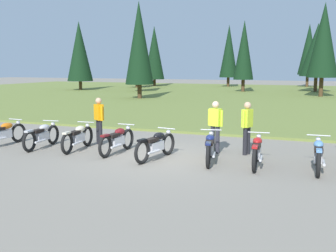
{
  "coord_description": "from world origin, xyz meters",
  "views": [
    {
      "loc": [
        4.57,
        -11.06,
        2.77
      ],
      "look_at": [
        0.0,
        0.6,
        0.9
      ],
      "focal_mm": 43.01,
      "sensor_mm": 36.0,
      "label": 1
    }
  ],
  "objects_px": {
    "motorcycle_maroon": "(117,140)",
    "motorcycle_navy": "(210,147)",
    "rider_checking_bike": "(215,124)",
    "rider_in_hivis_vest": "(99,118)",
    "motorcycle_red": "(257,151)",
    "rider_with_back_turned": "(247,125)",
    "motorcycle_cream": "(78,137)",
    "motorcycle_sky_blue": "(318,155)",
    "motorcycle_orange": "(4,133)",
    "motorcycle_silver": "(42,135)",
    "motorcycle_black": "(156,145)"
  },
  "relations": [
    {
      "from": "motorcycle_maroon",
      "to": "motorcycle_navy",
      "type": "relative_size",
      "value": 1.01
    },
    {
      "from": "rider_checking_bike",
      "to": "rider_in_hivis_vest",
      "type": "bearing_deg",
      "value": -178.51
    },
    {
      "from": "motorcycle_red",
      "to": "rider_with_back_turned",
      "type": "distance_m",
      "value": 1.58
    },
    {
      "from": "motorcycle_cream",
      "to": "motorcycle_red",
      "type": "relative_size",
      "value": 1.0
    },
    {
      "from": "motorcycle_navy",
      "to": "rider_with_back_turned",
      "type": "xyz_separation_m",
      "value": [
        0.8,
        1.41,
        0.51
      ]
    },
    {
      "from": "motorcycle_red",
      "to": "rider_in_hivis_vest",
      "type": "height_order",
      "value": "rider_in_hivis_vest"
    },
    {
      "from": "motorcycle_red",
      "to": "motorcycle_sky_blue",
      "type": "distance_m",
      "value": 1.6
    },
    {
      "from": "motorcycle_cream",
      "to": "motorcycle_navy",
      "type": "height_order",
      "value": "same"
    },
    {
      "from": "rider_in_hivis_vest",
      "to": "motorcycle_orange",
      "type": "bearing_deg",
      "value": -154.97
    },
    {
      "from": "motorcycle_navy",
      "to": "rider_checking_bike",
      "type": "relative_size",
      "value": 1.24
    },
    {
      "from": "motorcycle_navy",
      "to": "rider_in_hivis_vest",
      "type": "distance_m",
      "value": 4.57
    },
    {
      "from": "motorcycle_red",
      "to": "rider_with_back_turned",
      "type": "relative_size",
      "value": 1.26
    },
    {
      "from": "motorcycle_red",
      "to": "rider_in_hivis_vest",
      "type": "relative_size",
      "value": 1.26
    },
    {
      "from": "motorcycle_navy",
      "to": "motorcycle_cream",
      "type": "bearing_deg",
      "value": 179.11
    },
    {
      "from": "rider_checking_bike",
      "to": "rider_with_back_turned",
      "type": "height_order",
      "value": "same"
    },
    {
      "from": "motorcycle_silver",
      "to": "motorcycle_maroon",
      "type": "height_order",
      "value": "same"
    },
    {
      "from": "motorcycle_black",
      "to": "rider_with_back_turned",
      "type": "distance_m",
      "value": 2.95
    },
    {
      "from": "motorcycle_silver",
      "to": "motorcycle_black",
      "type": "xyz_separation_m",
      "value": [
        4.28,
        -0.13,
        0.0
      ]
    },
    {
      "from": "motorcycle_orange",
      "to": "motorcycle_red",
      "type": "xyz_separation_m",
      "value": [
        8.75,
        0.26,
        0.0
      ]
    },
    {
      "from": "motorcycle_orange",
      "to": "motorcycle_red",
      "type": "height_order",
      "value": "same"
    },
    {
      "from": "motorcycle_red",
      "to": "rider_checking_bike",
      "type": "bearing_deg",
      "value": 140.43
    },
    {
      "from": "motorcycle_silver",
      "to": "motorcycle_red",
      "type": "relative_size",
      "value": 1.0
    },
    {
      "from": "motorcycle_silver",
      "to": "motorcycle_orange",
      "type": "bearing_deg",
      "value": -174.28
    },
    {
      "from": "rider_in_hivis_vest",
      "to": "rider_with_back_turned",
      "type": "xyz_separation_m",
      "value": [
        5.19,
        0.24,
        0.0
      ]
    },
    {
      "from": "motorcycle_black",
      "to": "rider_with_back_turned",
      "type": "height_order",
      "value": "rider_with_back_turned"
    },
    {
      "from": "motorcycle_silver",
      "to": "motorcycle_sky_blue",
      "type": "xyz_separation_m",
      "value": [
        8.83,
        0.21,
        0.0
      ]
    },
    {
      "from": "motorcycle_maroon",
      "to": "motorcycle_navy",
      "type": "distance_m",
      "value": 3.08
    },
    {
      "from": "motorcycle_black",
      "to": "motorcycle_red",
      "type": "xyz_separation_m",
      "value": [
        2.95,
        0.24,
        0.0
      ]
    },
    {
      "from": "motorcycle_black",
      "to": "rider_checking_bike",
      "type": "height_order",
      "value": "rider_checking_bike"
    },
    {
      "from": "rider_in_hivis_vest",
      "to": "rider_checking_bike",
      "type": "bearing_deg",
      "value": 1.49
    },
    {
      "from": "motorcycle_orange",
      "to": "rider_with_back_turned",
      "type": "distance_m",
      "value": 8.39
    },
    {
      "from": "motorcycle_silver",
      "to": "rider_checking_bike",
      "type": "xyz_separation_m",
      "value": [
        5.7,
        1.37,
        0.51
      ]
    },
    {
      "from": "motorcycle_orange",
      "to": "rider_in_hivis_vest",
      "type": "bearing_deg",
      "value": 25.03
    },
    {
      "from": "motorcycle_maroon",
      "to": "motorcycle_sky_blue",
      "type": "relative_size",
      "value": 1.0
    },
    {
      "from": "motorcycle_navy",
      "to": "rider_checking_bike",
      "type": "bearing_deg",
      "value": 98.09
    },
    {
      "from": "motorcycle_orange",
      "to": "rider_in_hivis_vest",
      "type": "xyz_separation_m",
      "value": [
        3.02,
        1.41,
        0.51
      ]
    },
    {
      "from": "motorcycle_silver",
      "to": "motorcycle_sky_blue",
      "type": "bearing_deg",
      "value": 1.38
    },
    {
      "from": "motorcycle_orange",
      "to": "motorcycle_maroon",
      "type": "bearing_deg",
      "value": 4.38
    },
    {
      "from": "motorcycle_silver",
      "to": "rider_in_hivis_vest",
      "type": "height_order",
      "value": "rider_in_hivis_vest"
    },
    {
      "from": "motorcycle_silver",
      "to": "motorcycle_navy",
      "type": "relative_size",
      "value": 1.01
    },
    {
      "from": "rider_in_hivis_vest",
      "to": "rider_with_back_turned",
      "type": "bearing_deg",
      "value": 2.7
    },
    {
      "from": "motorcycle_sky_blue",
      "to": "motorcycle_black",
      "type": "bearing_deg",
      "value": -175.64
    },
    {
      "from": "motorcycle_cream",
      "to": "rider_with_back_turned",
      "type": "xyz_separation_m",
      "value": [
        5.35,
        1.34,
        0.51
      ]
    },
    {
      "from": "motorcycle_cream",
      "to": "motorcycle_navy",
      "type": "distance_m",
      "value": 4.55
    },
    {
      "from": "motorcycle_silver",
      "to": "motorcycle_red",
      "type": "bearing_deg",
      "value": 0.83
    },
    {
      "from": "motorcycle_sky_blue",
      "to": "rider_in_hivis_vest",
      "type": "xyz_separation_m",
      "value": [
        -7.33,
        1.04,
        0.51
      ]
    },
    {
      "from": "rider_checking_bike",
      "to": "motorcycle_red",
      "type": "bearing_deg",
      "value": -39.57
    },
    {
      "from": "motorcycle_cream",
      "to": "motorcycle_black",
      "type": "relative_size",
      "value": 1.01
    },
    {
      "from": "motorcycle_navy",
      "to": "rider_in_hivis_vest",
      "type": "bearing_deg",
      "value": 165.1
    },
    {
      "from": "motorcycle_red",
      "to": "motorcycle_black",
      "type": "bearing_deg",
      "value": -175.38
    }
  ]
}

